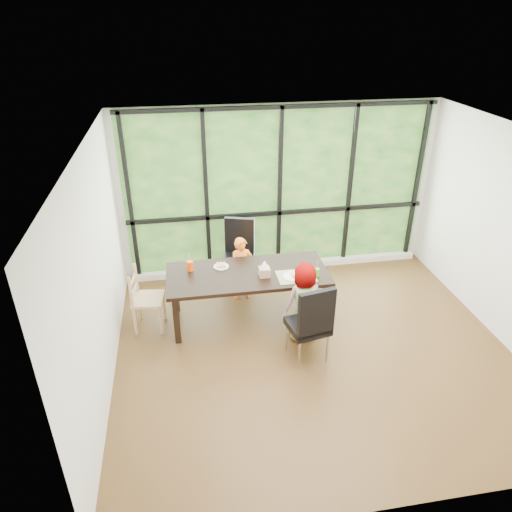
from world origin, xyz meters
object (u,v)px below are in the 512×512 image
object	(u,v)px
chair_end_beech	(148,299)
plate_near	(293,276)
plate_far	(221,267)
green_cup	(317,272)
dining_table	(248,296)
orange_cup	(190,266)
tissue_box	(264,272)
chair_window_leather	(238,255)
child_older	(303,302)
child_toddler	(242,269)
chair_interior_leather	(308,321)

from	to	relation	value
chair_end_beech	plate_near	bearing A→B (deg)	-89.52
plate_far	green_cup	distance (m)	1.31
dining_table	orange_cup	world-z (taller)	orange_cup
dining_table	tissue_box	distance (m)	0.50
plate_far	orange_cup	xyz separation A→B (m)	(-0.42, -0.02, 0.06)
plate_near	tissue_box	xyz separation A→B (m)	(-0.37, 0.09, 0.05)
dining_table	green_cup	distance (m)	1.02
chair_end_beech	orange_cup	world-z (taller)	chair_end_beech
chair_end_beech	orange_cup	bearing A→B (deg)	-67.08
plate_near	dining_table	bearing A→B (deg)	159.84
chair_window_leather	plate_near	bearing A→B (deg)	-46.02
chair_window_leather	orange_cup	world-z (taller)	chair_window_leather
chair_end_beech	green_cup	xyz separation A→B (m)	(2.24, -0.27, 0.36)
dining_table	child_older	distance (m)	0.85
orange_cup	green_cup	world-z (taller)	orange_cup
green_cup	tissue_box	world-z (taller)	tissue_box
orange_cup	green_cup	distance (m)	1.71
child_toddler	plate_near	distance (m)	1.00
orange_cup	green_cup	size ratio (longest dim) A/B	1.23
dining_table	orange_cup	distance (m)	0.90
chair_interior_leather	chair_end_beech	xyz separation A→B (m)	(-1.95, 0.95, -0.09)
dining_table	plate_far	bearing A→B (deg)	147.27
dining_table	chair_end_beech	bearing A→B (deg)	178.68
child_older	dining_table	bearing A→B (deg)	-52.83
dining_table	green_cup	xyz separation A→B (m)	(0.90, -0.24, 0.43)
chair_end_beech	tissue_box	distance (m)	1.61
plate_near	chair_end_beech	bearing A→B (deg)	172.81
child_toddler	tissue_box	size ratio (longest dim) A/B	6.93
tissue_box	plate_near	bearing A→B (deg)	-13.95
child_toddler	plate_far	size ratio (longest dim) A/B	4.70
chair_interior_leather	plate_far	world-z (taller)	chair_interior_leather
plate_near	orange_cup	xyz separation A→B (m)	(-1.34, 0.40, 0.06)
chair_interior_leather	plate_near	bearing A→B (deg)	-98.63
chair_window_leather	plate_far	bearing A→B (deg)	-98.75
dining_table	child_older	bearing A→B (deg)	-39.39
plate_near	tissue_box	world-z (taller)	tissue_box
tissue_box	chair_interior_leather	bearing A→B (deg)	-63.69
plate_far	plate_near	distance (m)	1.01
plate_near	tissue_box	size ratio (longest dim) A/B	1.84
child_older	orange_cup	bearing A→B (deg)	-40.63
child_older	orange_cup	xyz separation A→B (m)	(-1.40, 0.72, 0.27)
chair_interior_leather	orange_cup	size ratio (longest dim) A/B	7.86
orange_cup	tissue_box	size ratio (longest dim) A/B	0.96
plate_far	chair_window_leather	bearing A→B (deg)	64.92
child_toddler	plate_near	size ratio (longest dim) A/B	3.77
green_cup	chair_end_beech	bearing A→B (deg)	173.13
green_cup	chair_interior_leather	bearing A→B (deg)	-113.06
plate_near	orange_cup	world-z (taller)	orange_cup
plate_near	orange_cup	size ratio (longest dim) A/B	1.91
chair_window_leather	plate_near	size ratio (longest dim) A/B	4.12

